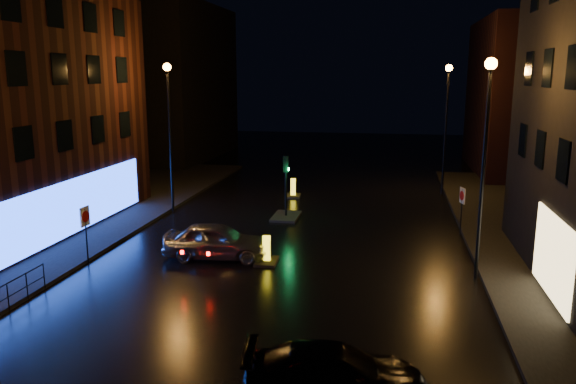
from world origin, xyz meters
name	(u,v)px	position (x,y,z in m)	size (l,w,h in m)	color
ground	(240,331)	(0.00, 0.00, 0.00)	(120.00, 120.00, 0.00)	black
pavement_left	(8,234)	(-14.00, 8.00, 0.07)	(12.00, 44.00, 0.15)	black
building_far_left	(172,82)	(-16.00, 35.00, 7.00)	(8.00, 16.00, 14.00)	black
building_far_right	(530,97)	(15.00, 32.00, 6.00)	(8.00, 14.00, 12.00)	black
street_lamp_lfar	(169,115)	(-7.80, 14.00, 5.56)	(0.44, 0.44, 8.37)	black
street_lamp_rnear	(486,136)	(7.80, 6.00, 5.56)	(0.44, 0.44, 8.37)	black
street_lamp_rfar	(447,109)	(7.80, 22.00, 5.56)	(0.44, 0.44, 8.37)	black
traffic_signal	(286,209)	(-1.20, 14.00, 0.50)	(1.40, 2.40, 3.45)	black
silver_hatchback	(217,241)	(-2.83, 6.59, 0.77)	(1.82, 4.53, 1.54)	#A2A5AA
dark_sedan	(336,373)	(3.27, -3.12, 0.65)	(1.83, 4.50, 1.31)	black
bollard_near	(267,257)	(-0.59, 6.39, 0.26)	(0.95, 1.37, 1.17)	black
bollard_far	(293,193)	(-1.74, 19.35, 0.26)	(1.03, 1.44, 1.19)	black
road_sign_left	(85,221)	(-7.90, 4.87, 1.84)	(0.10, 0.60, 2.45)	black
road_sign_right	(462,200)	(7.90, 12.24, 1.77)	(0.21, 0.56, 2.37)	black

